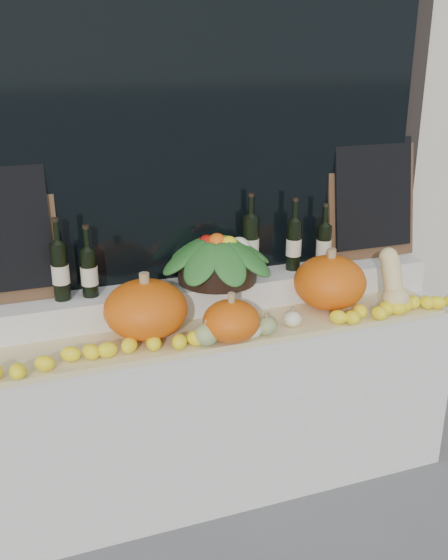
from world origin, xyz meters
The scene contains 17 objects.
storefront_facade centered at (0.00, 2.25, 2.25)m, with size 7.00×0.94×4.50m.
display_sill centered at (0.00, 1.52, 0.44)m, with size 2.30×0.55×0.88m, color silver.
rear_tier centered at (0.00, 1.68, 0.96)m, with size 2.30×0.25×0.16m, color silver.
straw_bedding centered at (0.00, 1.40, 0.89)m, with size 2.10×0.32×0.03m, color tan.
pumpkin_left centered at (-0.36, 1.45, 1.03)m, with size 0.36×0.36×0.25m, color #E25C0B.
pumpkin_right centered at (0.54, 1.47, 1.03)m, with size 0.35×0.35×0.25m, color #E25C0B.
pumpkin_center centered at (-0.02, 1.29, 0.99)m, with size 0.25×0.25×0.18m, color #E25C0B.
butternut_squash centered at (0.83, 1.36, 1.03)m, with size 0.13×0.20×0.28m.
decorative_gourds centered at (0.01, 1.29, 0.96)m, with size 0.52×0.14×0.16m.
lemon_heap centered at (0.00, 1.29, 0.94)m, with size 2.20×0.16×0.06m, color yellow, non-canonical shape.
produce_bowl centered at (0.04, 1.66, 1.16)m, with size 0.57×0.57×0.24m.
wine_bottle_far_left centered at (-0.68, 1.67, 1.17)m, with size 0.08×0.08×0.37m.
wine_bottle_near_left centered at (-0.56, 1.67, 1.15)m, with size 0.08×0.08×0.33m.
wine_bottle_tall centered at (0.23, 1.71, 1.19)m, with size 0.08×0.08×0.40m.
wine_bottle_near_right centered at (0.45, 1.68, 1.17)m, with size 0.08×0.08×0.36m.
wine_bottle_far_right centered at (0.62, 1.68, 1.15)m, with size 0.08×0.08×0.32m.
chalkboard_right centered at (0.92, 1.74, 1.36)m, with size 0.50×0.12×0.62m.
Camera 1 is at (-0.88, -0.97, 2.09)m, focal length 40.00 mm.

